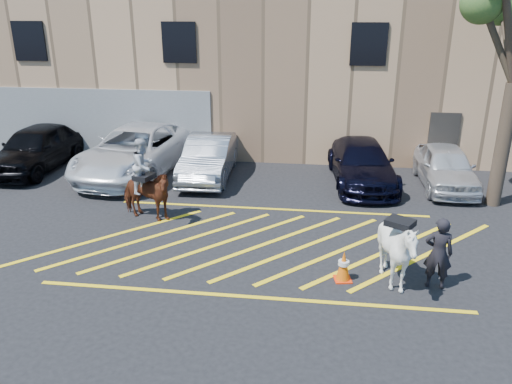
# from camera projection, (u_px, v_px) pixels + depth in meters

# --- Properties ---
(ground) EXTENTS (90.00, 90.00, 0.00)m
(ground) POSITION_uv_depth(u_px,v_px,m) (263.00, 240.00, 13.39)
(ground) COLOR black
(ground) RESTS_ON ground
(car_black_suv) EXTENTS (2.15, 5.00, 1.68)m
(car_black_suv) POSITION_uv_depth(u_px,v_px,m) (36.00, 148.00, 18.93)
(car_black_suv) COLOR black
(car_black_suv) RESTS_ON ground
(car_white_pickup) EXTENTS (3.56, 6.51, 1.73)m
(car_white_pickup) POSITION_uv_depth(u_px,v_px,m) (136.00, 151.00, 18.45)
(car_white_pickup) COLOR white
(car_white_pickup) RESTS_ON ground
(car_silver_sedan) EXTENTS (1.71, 4.57, 1.49)m
(car_silver_sedan) POSITION_uv_depth(u_px,v_px,m) (209.00, 157.00, 18.08)
(car_silver_sedan) COLOR gray
(car_silver_sedan) RESTS_ON ground
(car_blue_suv) EXTENTS (2.47, 5.13, 1.44)m
(car_blue_suv) POSITION_uv_depth(u_px,v_px,m) (362.00, 163.00, 17.51)
(car_blue_suv) COLOR black
(car_blue_suv) RESTS_ON ground
(car_white_suv) EXTENTS (1.69, 4.18, 1.42)m
(car_white_suv) POSITION_uv_depth(u_px,v_px,m) (445.00, 167.00, 17.14)
(car_white_suv) COLOR silver
(car_white_suv) RESTS_ON ground
(handler) EXTENTS (0.66, 0.48, 1.67)m
(handler) POSITION_uv_depth(u_px,v_px,m) (438.00, 253.00, 10.90)
(handler) COLOR black
(handler) RESTS_ON ground
(warehouse) EXTENTS (32.42, 10.20, 7.30)m
(warehouse) POSITION_uv_depth(u_px,v_px,m) (292.00, 57.00, 23.24)
(warehouse) COLOR tan
(warehouse) RESTS_ON ground
(hatching_zone) EXTENTS (12.60, 5.12, 0.01)m
(hatching_zone) POSITION_uv_depth(u_px,v_px,m) (262.00, 245.00, 13.11)
(hatching_zone) COLOR yellow
(hatching_zone) RESTS_ON ground
(mounted_bay) EXTENTS (2.02, 1.35, 2.45)m
(mounted_bay) POSITION_uv_depth(u_px,v_px,m) (145.00, 188.00, 14.35)
(mounted_bay) COLOR #582D15
(mounted_bay) RESTS_ON ground
(saddled_white) EXTENTS (2.03, 2.09, 1.75)m
(saddled_white) POSITION_uv_depth(u_px,v_px,m) (397.00, 251.00, 10.91)
(saddled_white) COLOR white
(saddled_white) RESTS_ON ground
(traffic_cone) EXTENTS (0.44, 0.44, 0.73)m
(traffic_cone) POSITION_uv_depth(u_px,v_px,m) (344.00, 266.00, 11.33)
(traffic_cone) COLOR #FF310A
(traffic_cone) RESTS_ON ground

